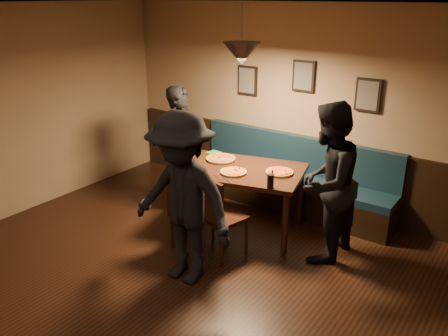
{
  "coord_description": "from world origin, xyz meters",
  "views": [
    {
      "loc": [
        2.74,
        -2.21,
        2.89
      ],
      "look_at": [
        -0.22,
        1.93,
        0.95
      ],
      "focal_mm": 36.74,
      "sensor_mm": 36.0,
      "label": 1
    }
  ],
  "objects_px": {
    "chair_near_right": "(223,216)",
    "diner_left": "(182,149)",
    "diner_right": "(327,183)",
    "diner_front": "(182,200)",
    "dining_table": "(240,199)",
    "chair_near_left": "(192,209)",
    "tabasco_bottle": "(272,173)",
    "soda_glass": "(270,181)",
    "booth_bench": "(289,175)"
  },
  "relations": [
    {
      "from": "chair_near_right",
      "to": "booth_bench",
      "type": "bearing_deg",
      "value": 103.35
    },
    {
      "from": "chair_near_right",
      "to": "tabasco_bottle",
      "type": "bearing_deg",
      "value": 81.04
    },
    {
      "from": "dining_table",
      "to": "diner_left",
      "type": "xyz_separation_m",
      "value": [
        -1.02,
        0.08,
        0.46
      ]
    },
    {
      "from": "diner_front",
      "to": "tabasco_bottle",
      "type": "relative_size",
      "value": 16.96
    },
    {
      "from": "booth_bench",
      "to": "diner_front",
      "type": "relative_size",
      "value": 1.62
    },
    {
      "from": "diner_left",
      "to": "dining_table",
      "type": "bearing_deg",
      "value": -99.07
    },
    {
      "from": "chair_near_right",
      "to": "diner_left",
      "type": "bearing_deg",
      "value": 163.02
    },
    {
      "from": "booth_bench",
      "to": "tabasco_bottle",
      "type": "bearing_deg",
      "value": -74.93
    },
    {
      "from": "dining_table",
      "to": "diner_right",
      "type": "height_order",
      "value": "diner_right"
    },
    {
      "from": "dining_table",
      "to": "chair_near_left",
      "type": "relative_size",
      "value": 1.62
    },
    {
      "from": "chair_near_right",
      "to": "soda_glass",
      "type": "bearing_deg",
      "value": 53.07
    },
    {
      "from": "diner_left",
      "to": "chair_near_right",
      "type": "bearing_deg",
      "value": -125.45
    },
    {
      "from": "booth_bench",
      "to": "diner_front",
      "type": "xyz_separation_m",
      "value": [
        -0.07,
        -2.21,
        0.43
      ]
    },
    {
      "from": "diner_left",
      "to": "tabasco_bottle",
      "type": "xyz_separation_m",
      "value": [
        1.5,
        -0.1,
        0.01
      ]
    },
    {
      "from": "diner_front",
      "to": "tabasco_bottle",
      "type": "bearing_deg",
      "value": 74.84
    },
    {
      "from": "dining_table",
      "to": "diner_left",
      "type": "distance_m",
      "value": 1.12
    },
    {
      "from": "diner_front",
      "to": "diner_right",
      "type": "bearing_deg",
      "value": 51.11
    },
    {
      "from": "chair_near_left",
      "to": "diner_right",
      "type": "bearing_deg",
      "value": 18.52
    },
    {
      "from": "chair_near_left",
      "to": "diner_front",
      "type": "bearing_deg",
      "value": -66.24
    },
    {
      "from": "chair_near_left",
      "to": "chair_near_right",
      "type": "height_order",
      "value": "chair_near_right"
    },
    {
      "from": "chair_near_left",
      "to": "diner_right",
      "type": "xyz_separation_m",
      "value": [
        1.38,
        0.7,
        0.44
      ]
    },
    {
      "from": "chair_near_right",
      "to": "diner_front",
      "type": "height_order",
      "value": "diner_front"
    },
    {
      "from": "diner_right",
      "to": "booth_bench",
      "type": "bearing_deg",
      "value": -132.59
    },
    {
      "from": "dining_table",
      "to": "diner_front",
      "type": "distance_m",
      "value": 1.39
    },
    {
      "from": "diner_left",
      "to": "chair_near_left",
      "type": "bearing_deg",
      "value": -138.79
    },
    {
      "from": "chair_near_left",
      "to": "booth_bench",
      "type": "bearing_deg",
      "value": 66.45
    },
    {
      "from": "diner_right",
      "to": "diner_front",
      "type": "bearing_deg",
      "value": -36.25
    },
    {
      "from": "tabasco_bottle",
      "to": "dining_table",
      "type": "bearing_deg",
      "value": 177.7
    },
    {
      "from": "chair_near_left",
      "to": "tabasco_bottle",
      "type": "relative_size",
      "value": 8.8
    },
    {
      "from": "chair_near_left",
      "to": "soda_glass",
      "type": "bearing_deg",
      "value": 16.15
    },
    {
      "from": "soda_glass",
      "to": "diner_left",
      "type": "bearing_deg",
      "value": 166.41
    },
    {
      "from": "chair_near_left",
      "to": "diner_front",
      "type": "xyz_separation_m",
      "value": [
        0.37,
        -0.58,
        0.45
      ]
    },
    {
      "from": "diner_front",
      "to": "soda_glass",
      "type": "bearing_deg",
      "value": 63.28
    },
    {
      "from": "chair_near_right",
      "to": "soda_glass",
      "type": "xyz_separation_m",
      "value": [
        0.41,
        0.34,
        0.41
      ]
    },
    {
      "from": "chair_near_left",
      "to": "diner_front",
      "type": "distance_m",
      "value": 0.82
    },
    {
      "from": "chair_near_right",
      "to": "diner_front",
      "type": "distance_m",
      "value": 0.76
    },
    {
      "from": "diner_right",
      "to": "tabasco_bottle",
      "type": "height_order",
      "value": "diner_right"
    },
    {
      "from": "chair_near_right",
      "to": "diner_right",
      "type": "relative_size",
      "value": 0.55
    },
    {
      "from": "booth_bench",
      "to": "tabasco_bottle",
      "type": "relative_size",
      "value": 27.47
    },
    {
      "from": "dining_table",
      "to": "diner_right",
      "type": "xyz_separation_m",
      "value": [
        1.16,
        -0.0,
        0.5
      ]
    },
    {
      "from": "booth_bench",
      "to": "chair_near_right",
      "type": "distance_m",
      "value": 1.58
    },
    {
      "from": "diner_left",
      "to": "soda_glass",
      "type": "distance_m",
      "value": 1.69
    },
    {
      "from": "chair_near_left",
      "to": "tabasco_bottle",
      "type": "distance_m",
      "value": 1.05
    },
    {
      "from": "chair_near_left",
      "to": "diner_front",
      "type": "relative_size",
      "value": 0.52
    },
    {
      "from": "chair_near_left",
      "to": "chair_near_right",
      "type": "xyz_separation_m",
      "value": [
        0.43,
        0.05,
        0.02
      ]
    },
    {
      "from": "booth_bench",
      "to": "soda_glass",
      "type": "xyz_separation_m",
      "value": [
        0.4,
        -1.24,
        0.42
      ]
    },
    {
      "from": "dining_table",
      "to": "diner_right",
      "type": "bearing_deg",
      "value": -15.11
    },
    {
      "from": "diner_right",
      "to": "soda_glass",
      "type": "distance_m",
      "value": 0.62
    },
    {
      "from": "dining_table",
      "to": "diner_front",
      "type": "bearing_deg",
      "value": -98.52
    },
    {
      "from": "dining_table",
      "to": "diner_left",
      "type": "bearing_deg",
      "value": 160.54
    }
  ]
}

